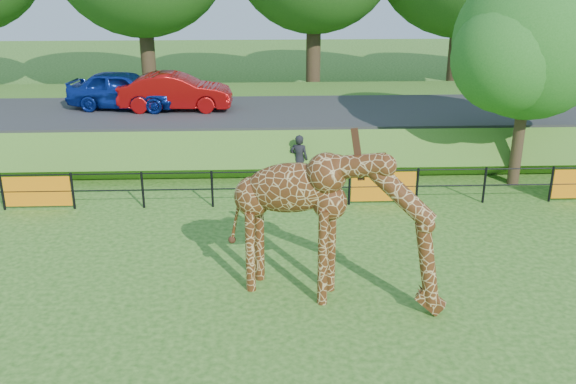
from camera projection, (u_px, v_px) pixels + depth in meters
name	position (u px, v px, depth m)	size (l,w,h in m)	color
ground	(295.00, 374.00, 11.37)	(90.00, 90.00, 0.00)	#265916
giraffe	(334.00, 226.00, 13.28)	(4.73, 0.87, 3.38)	#532A11
perimeter_fence	(281.00, 188.00, 18.65)	(28.07, 0.10, 1.10)	black
embankment	(275.00, 120.00, 25.62)	(40.00, 9.00, 1.30)	#265916
road	(276.00, 112.00, 23.97)	(40.00, 5.00, 0.12)	#333336
car_blue	(124.00, 90.00, 23.99)	(1.68, 4.19, 1.43)	#132F9B
car_red	(176.00, 92.00, 23.82)	(1.44, 4.13, 1.36)	#A50B0B
visitor	(299.00, 159.00, 20.39)	(0.58, 0.38, 1.60)	black
tree_east	(533.00, 48.00, 19.13)	(5.40, 4.71, 6.76)	#342517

